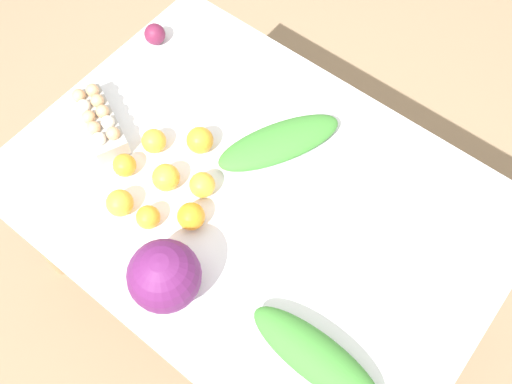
# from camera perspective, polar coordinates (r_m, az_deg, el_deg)

# --- Properties ---
(ground_plane) EXTENTS (8.00, 8.00, 0.00)m
(ground_plane) POSITION_cam_1_polar(r_m,az_deg,el_deg) (2.31, -0.00, -8.77)
(ground_plane) COLOR #937A5B
(dining_table) EXTENTS (1.42, 1.01, 0.72)m
(dining_table) POSITION_cam_1_polar(r_m,az_deg,el_deg) (1.72, -0.00, -1.63)
(dining_table) COLOR silver
(dining_table) RESTS_ON ground_plane
(cabbage_purple) EXTENTS (0.19, 0.19, 0.19)m
(cabbage_purple) POSITION_cam_1_polar(r_m,az_deg,el_deg) (1.46, -9.15, -8.29)
(cabbage_purple) COLOR #601E5B
(cabbage_purple) RESTS_ON dining_table
(egg_carton) EXTENTS (0.28, 0.20, 0.09)m
(egg_carton) POSITION_cam_1_polar(r_m,az_deg,el_deg) (1.80, -15.53, 6.98)
(egg_carton) COLOR #A8A8A3
(egg_carton) RESTS_ON dining_table
(greens_bunch_scallion) EXTENTS (0.37, 0.12, 0.09)m
(greens_bunch_scallion) POSITION_cam_1_polar(r_m,az_deg,el_deg) (1.45, 5.96, -16.02)
(greens_bunch_scallion) COLOR #3D8433
(greens_bunch_scallion) RESTS_ON dining_table
(greens_bunch_dandelion) EXTENTS (0.30, 0.41, 0.06)m
(greens_bunch_dandelion) POSITION_cam_1_polar(r_m,az_deg,el_deg) (1.70, 2.33, 4.98)
(greens_bunch_dandelion) COLOR #3D8433
(greens_bunch_dandelion) RESTS_ON dining_table
(beet_root) EXTENTS (0.07, 0.07, 0.07)m
(beet_root) POSITION_cam_1_polar(r_m,az_deg,el_deg) (2.00, -10.08, 15.28)
(beet_root) COLOR maroon
(beet_root) RESTS_ON dining_table
(orange_0) EXTENTS (0.07, 0.07, 0.07)m
(orange_0) POSITION_cam_1_polar(r_m,az_deg,el_deg) (1.73, -10.18, 5.04)
(orange_0) COLOR #F9A833
(orange_0) RESTS_ON dining_table
(orange_1) EXTENTS (0.08, 0.08, 0.08)m
(orange_1) POSITION_cam_1_polar(r_m,az_deg,el_deg) (1.65, -9.00, 1.44)
(orange_1) COLOR #F9A833
(orange_1) RESTS_ON dining_table
(orange_2) EXTENTS (0.08, 0.08, 0.08)m
(orange_2) POSITION_cam_1_polar(r_m,az_deg,el_deg) (1.70, -5.63, 5.18)
(orange_2) COLOR orange
(orange_2) RESTS_ON dining_table
(orange_3) EXTENTS (0.07, 0.07, 0.07)m
(orange_3) POSITION_cam_1_polar(r_m,az_deg,el_deg) (1.61, -10.74, -2.49)
(orange_3) COLOR orange
(orange_3) RESTS_ON dining_table
(orange_4) EXTENTS (0.07, 0.07, 0.07)m
(orange_4) POSITION_cam_1_polar(r_m,az_deg,el_deg) (1.70, -13.02, 2.62)
(orange_4) COLOR orange
(orange_4) RESTS_ON dining_table
(orange_5) EXTENTS (0.08, 0.08, 0.08)m
(orange_5) POSITION_cam_1_polar(r_m,az_deg,el_deg) (1.64, -13.47, -1.07)
(orange_5) COLOR #F9A833
(orange_5) RESTS_ON dining_table
(orange_6) EXTENTS (0.07, 0.07, 0.07)m
(orange_6) POSITION_cam_1_polar(r_m,az_deg,el_deg) (1.63, -5.40, 0.72)
(orange_6) COLOR #F9A833
(orange_6) RESTS_ON dining_table
(orange_7) EXTENTS (0.08, 0.08, 0.08)m
(orange_7) POSITION_cam_1_polar(r_m,az_deg,el_deg) (1.58, -6.51, -2.43)
(orange_7) COLOR orange
(orange_7) RESTS_ON dining_table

